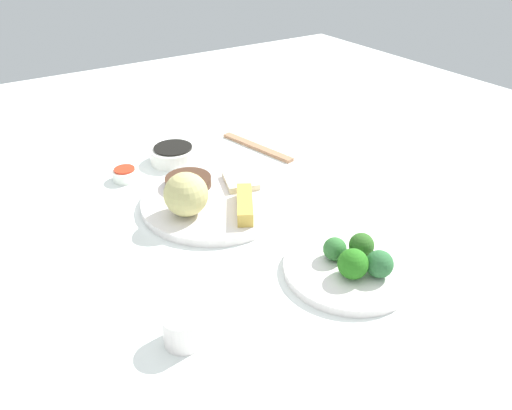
{
  "coord_description": "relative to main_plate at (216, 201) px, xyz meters",
  "views": [
    {
      "loc": [
        0.42,
        0.69,
        0.53
      ],
      "look_at": [
        0.0,
        0.05,
        0.06
      ],
      "focal_mm": 34.68,
      "sensor_mm": 36.0,
      "label": 1
    }
  ],
  "objects": [
    {
      "name": "soy_sauce_bowl_liquid",
      "position": [
        -0.01,
        -0.22,
        0.03
      ],
      "size": [
        0.09,
        0.09,
        0.0
      ],
      "primitive_type": "cylinder",
      "color": "black",
      "rests_on": "soy_sauce_bowl"
    },
    {
      "name": "broccoli_floret_0",
      "position": [
        -0.07,
        0.27,
        0.03
      ],
      "size": [
        0.04,
        0.04,
        0.04
      ],
      "primitive_type": "sphere",
      "color": "#306E31",
      "rests_on": "broccoli_plate"
    },
    {
      "name": "main_plate",
      "position": [
        0.0,
        0.0,
        0.0
      ],
      "size": [
        0.29,
        0.29,
        0.02
      ],
      "primitive_type": "cylinder",
      "color": "white",
      "rests_on": "tabletop"
    },
    {
      "name": "tabletop",
      "position": [
        -0.03,
        0.05,
        -0.02
      ],
      "size": [
        2.2,
        2.2,
        0.02
      ],
      "primitive_type": "cube",
      "color": "white",
      "rests_on": "ground"
    },
    {
      "name": "broccoli_plate",
      "position": [
        -0.08,
        0.3,
        -0.0
      ],
      "size": [
        0.21,
        0.21,
        0.01
      ],
      "primitive_type": "cylinder",
      "color": "white",
      "rests_on": "tabletop"
    },
    {
      "name": "soy_sauce_bowl",
      "position": [
        -0.01,
        -0.22,
        0.01
      ],
      "size": [
        0.11,
        0.11,
        0.03
      ],
      "primitive_type": "cylinder",
      "color": "white",
      "rests_on": "tabletop"
    },
    {
      "name": "rice_scoop",
      "position": [
        0.07,
        0.02,
        0.05
      ],
      "size": [
        0.08,
        0.08,
        0.08
      ],
      "primitive_type": "sphere",
      "color": "tan",
      "rests_on": "main_plate"
    },
    {
      "name": "sauce_ramekin_sweet_and_sour_liquid",
      "position": [
        0.11,
        -0.19,
        0.02
      ],
      "size": [
        0.04,
        0.04,
        0.0
      ],
      "primitive_type": "cylinder",
      "color": "red",
      "rests_on": "sauce_ramekin_sweet_and_sour"
    },
    {
      "name": "broccoli_floret_2",
      "position": [
        -0.11,
        0.29,
        0.03
      ],
      "size": [
        0.04,
        0.04,
        0.04
      ],
      "primitive_type": "sphere",
      "color": "#2C5D1F",
      "rests_on": "broccoli_plate"
    },
    {
      "name": "stir_fry_heap",
      "position": [
        0.02,
        -0.07,
        0.02
      ],
      "size": [
        0.09,
        0.09,
        0.02
      ],
      "primitive_type": "cylinder",
      "color": "#472D1E",
      "rests_on": "main_plate"
    },
    {
      "name": "teacup",
      "position": [
        0.21,
        0.29,
        0.02
      ],
      "size": [
        0.06,
        0.06,
        0.05
      ],
      "primitive_type": "cylinder",
      "color": "white",
      "rests_on": "tabletop"
    },
    {
      "name": "spring_roll",
      "position": [
        -0.02,
        0.07,
        0.02
      ],
      "size": [
        0.08,
        0.11,
        0.03
      ],
      "primitive_type": "cube",
      "rotation": [
        0.0,
        0.0,
        1.04
      ],
      "color": "gold",
      "rests_on": "main_plate"
    },
    {
      "name": "sauce_ramekin_sweet_and_sour",
      "position": [
        0.11,
        -0.19,
        0.0
      ],
      "size": [
        0.05,
        0.05,
        0.02
      ],
      "primitive_type": "cylinder",
      "color": "white",
      "rests_on": "tabletop"
    },
    {
      "name": "chopsticks_pair",
      "position": [
        -0.21,
        -0.17,
        -0.0
      ],
      "size": [
        0.07,
        0.22,
        0.01
      ],
      "primitive_type": "cube",
      "rotation": [
        0.0,
        0.0,
        1.8
      ],
      "color": "#A77553",
      "rests_on": "tabletop"
    },
    {
      "name": "crab_rangoon_wonton",
      "position": [
        -0.07,
        -0.02,
        0.01
      ],
      "size": [
        0.09,
        0.09,
        0.01
      ],
      "primitive_type": "cube",
      "rotation": [
        0.0,
        0.0,
        -0.32
      ],
      "color": "beige",
      "rests_on": "main_plate"
    },
    {
      "name": "broccoli_floret_3",
      "position": [
        -0.1,
        0.34,
        0.03
      ],
      "size": [
        0.04,
        0.04,
        0.04
      ],
      "primitive_type": "sphere",
      "color": "#2C6635",
      "rests_on": "broccoli_plate"
    },
    {
      "name": "broccoli_floret_1",
      "position": [
        -0.06,
        0.32,
        0.03
      ],
      "size": [
        0.05,
        0.05,
        0.05
      ],
      "primitive_type": "sphere",
      "color": "#26711A",
      "rests_on": "broccoli_plate"
    }
  ]
}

